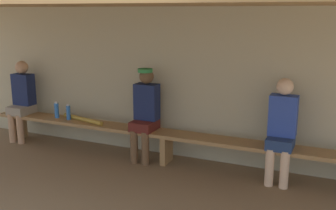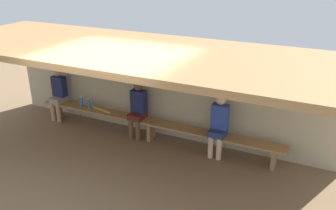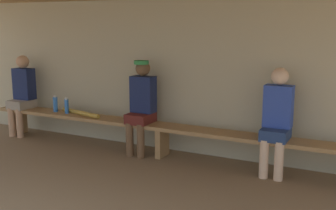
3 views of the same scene
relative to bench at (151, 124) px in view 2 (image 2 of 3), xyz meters
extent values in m
plane|color=brown|center=(0.00, -1.55, -0.39)|extent=(24.00, 24.00, 0.00)
cube|color=#B7AD8C|center=(0.00, 0.45, 0.71)|extent=(8.00, 0.20, 2.20)
cube|color=#9E7547|center=(0.00, -0.85, 1.87)|extent=(8.00, 2.80, 0.12)
cube|color=#9E7547|center=(0.00, 0.00, 0.05)|extent=(6.00, 0.36, 0.05)
cube|color=#9E7547|center=(-2.75, 0.00, -0.18)|extent=(0.08, 0.29, 0.41)
cube|color=#9E7547|center=(0.00, 0.00, -0.18)|extent=(0.08, 0.29, 0.41)
cube|color=#9E7547|center=(2.75, 0.00, -0.18)|extent=(0.08, 0.29, 0.41)
cube|color=#591E19|center=(-0.34, -0.02, 0.14)|extent=(0.32, 0.40, 0.14)
cylinder|color=brown|center=(-0.43, -0.18, -0.15)|extent=(0.11, 0.11, 0.48)
cylinder|color=brown|center=(-0.25, -0.18, -0.15)|extent=(0.11, 0.11, 0.48)
cube|color=#19234C|center=(-0.34, 0.06, 0.47)|extent=(0.34, 0.20, 0.52)
sphere|color=brown|center=(-0.34, 0.06, 0.84)|extent=(0.21, 0.21, 0.21)
cylinder|color=#2D8442|center=(-0.34, 0.02, 0.93)|extent=(0.21, 0.21, 0.05)
cube|color=gray|center=(-2.64, -0.02, 0.14)|extent=(0.32, 0.40, 0.14)
cylinder|color=tan|center=(-2.73, -0.18, -0.15)|extent=(0.11, 0.11, 0.48)
cylinder|color=tan|center=(-2.55, -0.18, -0.15)|extent=(0.11, 0.11, 0.48)
cube|color=#19234C|center=(-2.64, 0.06, 0.47)|extent=(0.34, 0.20, 0.52)
sphere|color=tan|center=(-2.64, 0.06, 0.84)|extent=(0.21, 0.21, 0.21)
cube|color=navy|center=(1.58, -0.02, 0.14)|extent=(0.32, 0.40, 0.14)
cylinder|color=beige|center=(1.49, -0.18, -0.15)|extent=(0.11, 0.11, 0.48)
cylinder|color=beige|center=(1.67, -0.18, -0.15)|extent=(0.11, 0.11, 0.48)
cube|color=#2D47A5|center=(1.58, 0.06, 0.47)|extent=(0.34, 0.20, 0.52)
sphere|color=beige|center=(1.58, 0.06, 0.84)|extent=(0.21, 0.21, 0.21)
cylinder|color=blue|center=(-1.93, 0.00, 0.19)|extent=(0.07, 0.07, 0.24)
cylinder|color=white|center=(-1.93, 0.00, 0.32)|extent=(0.05, 0.05, 0.02)
cylinder|color=blue|center=(-1.69, -0.01, 0.18)|extent=(0.06, 0.06, 0.22)
cylinder|color=white|center=(-1.69, -0.01, 0.31)|extent=(0.04, 0.04, 0.02)
cylinder|color=#B28C33|center=(-1.43, 0.00, 0.11)|extent=(0.84, 0.26, 0.07)
camera|label=1|loc=(2.25, -4.99, 1.76)|focal=43.12mm
camera|label=2|loc=(3.45, -6.33, 3.49)|focal=37.77mm
camera|label=3|loc=(2.63, -5.02, 1.48)|focal=44.55mm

